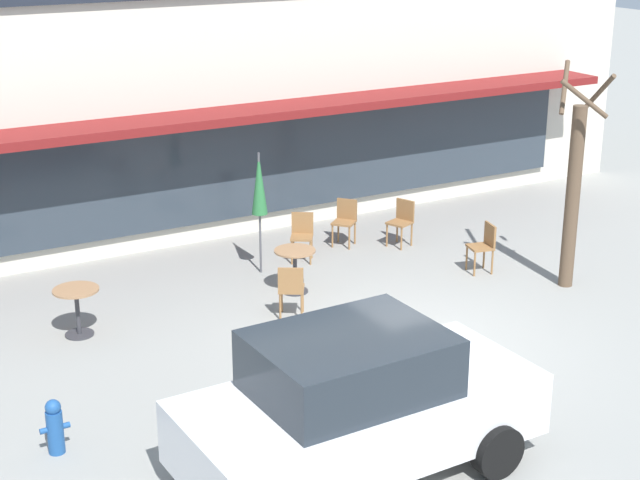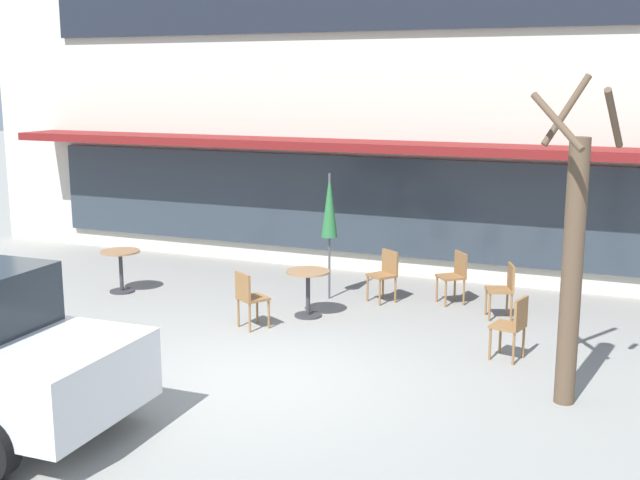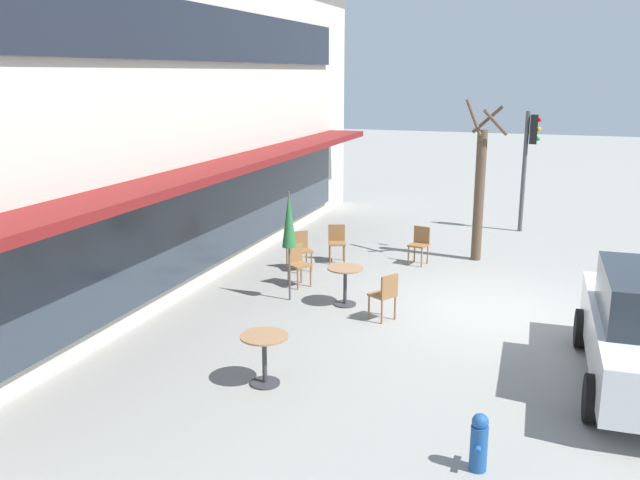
{
  "view_description": "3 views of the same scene",
  "coord_description": "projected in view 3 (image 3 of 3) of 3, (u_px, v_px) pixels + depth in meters",
  "views": [
    {
      "loc": [
        -7.79,
        -10.86,
        6.27
      ],
      "look_at": [
        -0.17,
        2.52,
        0.96
      ],
      "focal_mm": 55.0,
      "sensor_mm": 36.0,
      "label": 1
    },
    {
      "loc": [
        4.51,
        -8.64,
        3.78
      ],
      "look_at": [
        -0.43,
        3.1,
        1.21
      ],
      "focal_mm": 45.0,
      "sensor_mm": 36.0,
      "label": 2
    },
    {
      "loc": [
        -12.55,
        -0.88,
        4.44
      ],
      "look_at": [
        -0.3,
        3.37,
        1.22
      ],
      "focal_mm": 38.0,
      "sensor_mm": 36.0,
      "label": 3
    }
  ],
  "objects": [
    {
      "name": "cafe_chair_3",
      "position": [
        385.0,
        293.0,
        12.33
      ],
      "size": [
        0.55,
        0.55,
        0.89
      ],
      "color": "olive",
      "rests_on": "ground"
    },
    {
      "name": "cafe_table_streetside",
      "position": [
        345.0,
        280.0,
        13.16
      ],
      "size": [
        0.7,
        0.7,
        0.76
      ],
      "color": "#333338",
      "rests_on": "ground"
    },
    {
      "name": "fire_hydrant",
      "position": [
        479.0,
        442.0,
        7.69
      ],
      "size": [
        0.36,
        0.2,
        0.71
      ],
      "color": "#1E4C8C",
      "rests_on": "ground"
    },
    {
      "name": "traffic_light_pole",
      "position": [
        529.0,
        151.0,
        18.87
      ],
      "size": [
        0.26,
        0.44,
        3.4
      ],
      "color": "#47474C",
      "rests_on": "ground"
    },
    {
      "name": "cafe_chair_2",
      "position": [
        301.0,
        248.0,
        15.52
      ],
      "size": [
        0.56,
        0.56,
        0.89
      ],
      "color": "olive",
      "rests_on": "ground"
    },
    {
      "name": "cafe_chair_1",
      "position": [
        420.0,
        242.0,
        16.01
      ],
      "size": [
        0.48,
        0.48,
        0.89
      ],
      "color": "olive",
      "rests_on": "ground"
    },
    {
      "name": "cafe_table_near_wall",
      "position": [
        264.0,
        351.0,
        9.79
      ],
      "size": [
        0.7,
        0.7,
        0.76
      ],
      "color": "#333338",
      "rests_on": "ground"
    },
    {
      "name": "cafe_chair_0",
      "position": [
        337.0,
        240.0,
        16.2
      ],
      "size": [
        0.52,
        0.52,
        0.89
      ],
      "color": "olive",
      "rests_on": "ground"
    },
    {
      "name": "ground_plane",
      "position": [
        493.0,
        312.0,
        12.86
      ],
      "size": [
        80.0,
        80.0,
        0.0
      ],
      "primitive_type": "plane",
      "color": "gray"
    },
    {
      "name": "street_tree",
      "position": [
        480.0,
        189.0,
        16.08
      ],
      "size": [
        1.01,
        1.01,
        3.84
      ],
      "color": "brown",
      "rests_on": "ground"
    },
    {
      "name": "building_facade",
      "position": [
        47.0,
        110.0,
        15.16
      ],
      "size": [
        19.48,
        9.1,
        7.22
      ],
      "color": "beige",
      "rests_on": "ground"
    },
    {
      "name": "patio_umbrella_green_folded",
      "position": [
        289.0,
        221.0,
        13.17
      ],
      "size": [
        0.28,
        0.28,
        2.2
      ],
      "color": "#4C4C51",
      "rests_on": "ground"
    },
    {
      "name": "cafe_chair_4",
      "position": [
        297.0,
        262.0,
        14.37
      ],
      "size": [
        0.55,
        0.55,
        0.89
      ],
      "color": "olive",
      "rests_on": "ground"
    }
  ]
}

